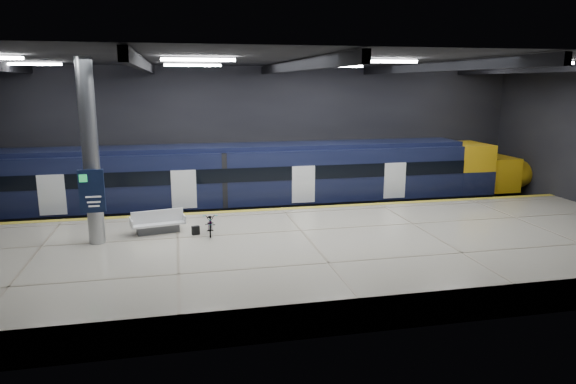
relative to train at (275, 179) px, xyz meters
name	(u,v)px	position (x,y,z in m)	size (l,w,h in m)	color
ground	(296,248)	(-0.15, -5.50, -2.06)	(30.00, 30.00, 0.00)	black
room_shell	(296,116)	(-0.15, -5.49, 3.66)	(30.10, 16.10, 8.05)	black
platform	(310,254)	(-0.15, -8.00, -1.51)	(30.00, 11.00, 1.10)	beige
safety_strip	(283,209)	(-0.15, -2.75, -0.95)	(30.00, 0.40, 0.01)	gold
rails	(273,215)	(-0.15, 0.00, -1.98)	(30.00, 1.52, 0.16)	gray
train	(275,179)	(0.00, 0.00, 0.00)	(29.40, 2.84, 3.79)	black
bench	(158,225)	(-5.92, -5.60, -0.63)	(2.27, 1.29, 0.95)	#595B60
bicycle	(210,223)	(-3.84, -6.19, -0.52)	(0.59, 1.68, 0.88)	#99999E
pannier_bag	(196,230)	(-4.44, -6.19, -0.78)	(0.30, 0.18, 0.35)	black
info_column	(91,155)	(-8.15, -6.52, 2.40)	(0.90, 0.78, 6.90)	#9EA0A5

